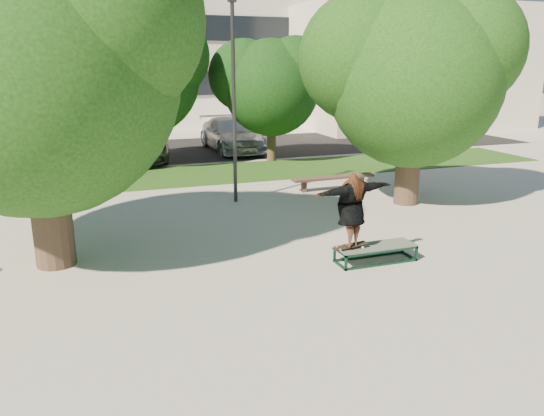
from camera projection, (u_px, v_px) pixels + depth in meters
name	position (u px, v px, depth m)	size (l,w,h in m)	color
ground	(253.00, 257.00, 12.09)	(120.00, 120.00, 0.00)	#AFABA1
grass_strip	(205.00, 174.00, 21.04)	(30.00, 4.00, 0.02)	#224513
asphalt_strip	(157.00, 151.00, 26.63)	(40.00, 8.00, 0.01)	black
tree_left	(28.00, 56.00, 10.53)	(6.96, 5.95, 7.12)	#38281E
tree_right	(410.00, 69.00, 15.71)	(6.24, 5.33, 6.51)	#38281E
bg_tree_mid	(138.00, 70.00, 21.66)	(5.76, 4.92, 6.24)	#38281E
bg_tree_right	(269.00, 82.00, 23.11)	(5.04, 4.31, 5.43)	#38281E
lamppost	(234.00, 101.00, 16.12)	(0.25, 0.15, 6.11)	#2D2D30
office_building	(93.00, 10.00, 38.41)	(30.00, 14.12, 16.00)	#BCB7AE
side_building	(404.00, 67.00, 36.82)	(15.00, 10.00, 8.00)	white
grind_box	(376.00, 253.00, 11.78)	(1.80, 0.60, 0.38)	#103122
skater_rig	(351.00, 210.00, 11.29)	(2.06, 0.93, 1.70)	white
bench	(333.00, 178.00, 18.47)	(3.08, 0.50, 0.47)	#4B392D
car_dark	(123.00, 140.00, 24.80)	(1.68, 4.81, 1.58)	black
car_grey	(126.00, 143.00, 23.81)	(2.71, 5.88, 1.63)	#4F4F54
car_silver_b	(231.00, 134.00, 26.67)	(2.26, 5.55, 1.61)	silver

